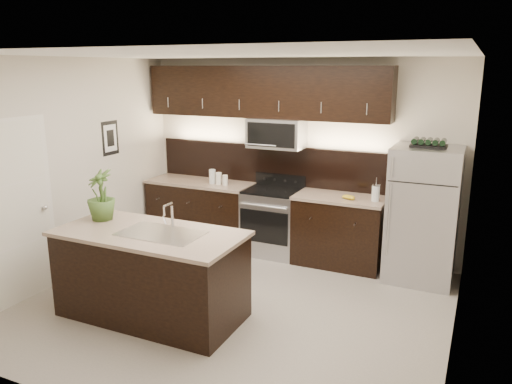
# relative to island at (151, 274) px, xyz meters

# --- Properties ---
(ground) EXTENTS (4.50, 4.50, 0.00)m
(ground) POSITION_rel_island_xyz_m (0.69, 0.54, -0.47)
(ground) COLOR gray
(ground) RESTS_ON ground
(room_walls) EXTENTS (4.52, 4.02, 2.71)m
(room_walls) POSITION_rel_island_xyz_m (0.58, 0.51, 1.22)
(room_walls) COLOR beige
(room_walls) RESTS_ON ground
(counter_run) EXTENTS (3.51, 0.65, 0.94)m
(counter_run) POSITION_rel_island_xyz_m (0.23, 2.23, -0.00)
(counter_run) COLOR black
(counter_run) RESTS_ON ground
(upper_fixtures) EXTENTS (3.49, 0.40, 1.66)m
(upper_fixtures) POSITION_rel_island_xyz_m (0.26, 2.38, 1.67)
(upper_fixtures) COLOR black
(upper_fixtures) RESTS_ON counter_run
(island) EXTENTS (1.96, 0.96, 0.94)m
(island) POSITION_rel_island_xyz_m (0.00, 0.00, 0.00)
(island) COLOR black
(island) RESTS_ON ground
(sink_faucet) EXTENTS (0.84, 0.50, 0.28)m
(sink_faucet) POSITION_rel_island_xyz_m (0.15, 0.01, 0.48)
(sink_faucet) COLOR silver
(sink_faucet) RESTS_ON island
(refrigerator) EXTENTS (0.80, 0.72, 1.66)m
(refrigerator) POSITION_rel_island_xyz_m (2.44, 2.17, 0.36)
(refrigerator) COLOR #B2B2B7
(refrigerator) RESTS_ON ground
(wine_rack) EXTENTS (0.41, 0.25, 0.10)m
(wine_rack) POSITION_rel_island_xyz_m (2.44, 2.17, 1.24)
(wine_rack) COLOR black
(wine_rack) RESTS_ON refrigerator
(plant) EXTENTS (0.40, 0.40, 0.56)m
(plant) POSITION_rel_island_xyz_m (-0.72, 0.13, 0.75)
(plant) COLOR #3D5D25
(plant) RESTS_ON island
(canisters) EXTENTS (0.31, 0.11, 0.21)m
(canisters) POSITION_rel_island_xyz_m (-0.41, 2.17, 0.56)
(canisters) COLOR silver
(canisters) RESTS_ON counter_run
(french_press) EXTENTS (0.10, 0.10, 0.30)m
(french_press) POSITION_rel_island_xyz_m (1.86, 2.18, 0.58)
(french_press) COLOR silver
(french_press) RESTS_ON counter_run
(bananas) EXTENTS (0.21, 0.19, 0.05)m
(bananas) POSITION_rel_island_xyz_m (1.49, 2.15, 0.50)
(bananas) COLOR gold
(bananas) RESTS_ON counter_run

